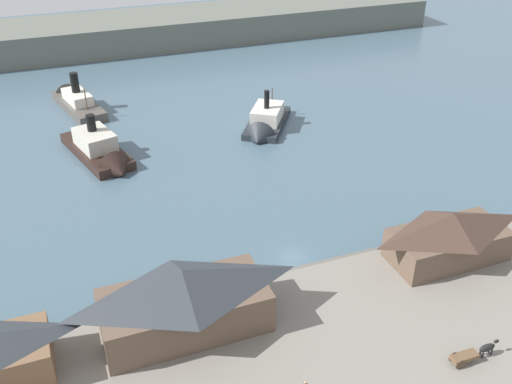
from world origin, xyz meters
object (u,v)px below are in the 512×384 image
(ferry_shed_west_terminal, at_px, (449,236))
(horse_cart, at_px, (473,353))
(ferry_outer_harbor, at_px, (101,152))
(ferry_near_quay, at_px, (75,100))
(ferry_departing_north, at_px, (265,124))
(ferry_shed_customs_shed, at_px, (184,299))

(ferry_shed_west_terminal, relative_size, horse_cart, 2.71)
(horse_cart, bearing_deg, ferry_outer_harbor, 115.42)
(ferry_near_quay, bearing_deg, horse_cart, -70.72)
(horse_cart, distance_m, ferry_departing_north, 65.98)
(ferry_departing_north, height_order, ferry_outer_harbor, ferry_outer_harbor)
(horse_cart, height_order, ferry_near_quay, ferry_near_quay)
(ferry_shed_customs_shed, distance_m, ferry_outer_harbor, 48.59)
(ferry_shed_customs_shed, relative_size, ferry_near_quay, 0.90)
(horse_cart, bearing_deg, ferry_shed_customs_shed, 150.08)
(horse_cart, xyz_separation_m, ferry_near_quay, (-32.37, 92.52, -0.59))
(ferry_outer_harbor, bearing_deg, ferry_departing_north, 2.98)
(ferry_near_quay, height_order, ferry_outer_harbor, ferry_near_quay)
(ferry_near_quay, distance_m, ferry_outer_harbor, 28.34)
(ferry_shed_west_terminal, relative_size, ferry_outer_harbor, 0.73)
(horse_cart, relative_size, ferry_near_quay, 0.28)
(ferry_shed_customs_shed, relative_size, ferry_outer_harbor, 0.88)
(ferry_shed_customs_shed, distance_m, ferry_shed_west_terminal, 36.26)
(ferry_shed_west_terminal, bearing_deg, horse_cart, -118.01)
(ferry_shed_west_terminal, height_order, ferry_outer_harbor, ferry_shed_west_terminal)
(ferry_shed_west_terminal, distance_m, ferry_near_quay, 86.67)
(ferry_shed_customs_shed, distance_m, ferry_departing_north, 58.32)
(horse_cart, xyz_separation_m, ferry_departing_north, (2.05, 65.94, -0.75))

